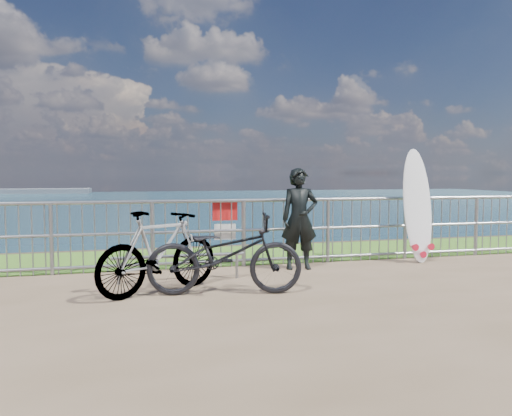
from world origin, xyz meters
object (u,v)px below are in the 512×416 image
object	(u,v)px
surfboard	(418,209)
bicycle_near	(225,254)
bicycle_far	(159,252)
surfer	(300,219)

from	to	relation	value
surfboard	bicycle_near	bearing A→B (deg)	-157.77
surfboard	bicycle_far	xyz separation A→B (m)	(-4.53, -1.26, -0.38)
surfer	bicycle_far	world-z (taller)	surfer
surfboard	bicycle_near	distance (m)	4.04
surfer	bicycle_far	size ratio (longest dim) A/B	0.91
surfboard	surfer	bearing A→B (deg)	-176.10
surfboard	bicycle_far	world-z (taller)	surfboard
bicycle_near	bicycle_far	size ratio (longest dim) A/B	1.10
surfer	bicycle_near	xyz separation A→B (m)	(-1.49, -1.37, -0.30)
surfer	surfboard	distance (m)	2.25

